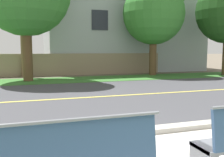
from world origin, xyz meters
The scene contains 8 objects.
ground_plane centered at (0.00, 8.00, 0.00)m, with size 140.00×140.00×0.00m, color #665B4C.
curb_edge centered at (0.00, 2.35, 0.06)m, with size 44.00×0.30×0.11m, color #ADA89E.
street_asphalt centered at (0.00, 6.50, 0.00)m, with size 52.00×8.00×0.01m, color #424247.
road_centre_line centered at (0.00, 6.50, 0.01)m, with size 48.00×0.14×0.01m, color #E0CC4C.
far_verge_grass centered at (0.00, 11.95, 0.01)m, with size 48.00×2.80×0.02m, color #38702D.
shade_tree_left centered at (6.18, 12.89, 4.21)m, with size 3.93×3.93×6.48m.
garden_wall centered at (0.69, 14.58, 0.70)m, with size 13.00×0.36×1.40m, color gray.
house_across_street centered at (5.62, 17.77, 3.59)m, with size 12.77×6.91×7.10m.
Camera 1 is at (-1.68, -2.20, 1.67)m, focal length 41.64 mm.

